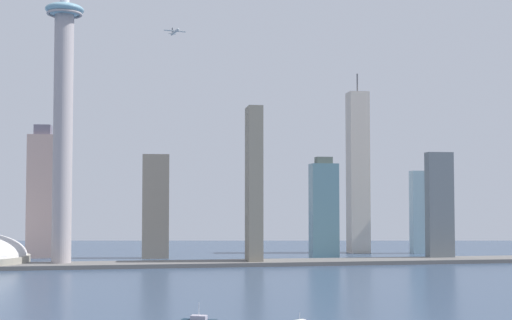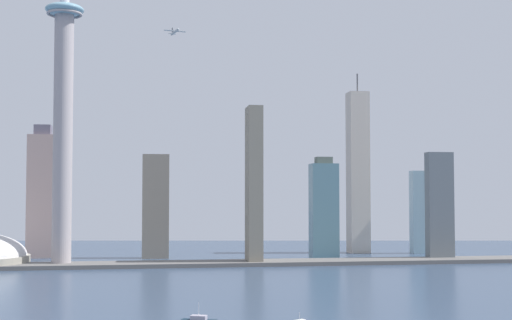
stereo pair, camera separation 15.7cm
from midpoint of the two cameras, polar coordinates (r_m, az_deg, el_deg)
The scene contains 10 objects.
waterfront_pier at distance 662.75m, azimuth 3.28°, elevation -8.13°, with size 897.87×40.38×3.61m, color #625F5C.
observation_tower at distance 662.88m, azimuth -15.10°, elevation 4.76°, with size 34.18×34.18×343.46m.
skyscraper_1 at distance 730.71m, azimuth -8.01°, elevation -3.66°, with size 26.64×17.32×104.48m.
skyscraper_2 at distance 716.25m, azimuth 14.40°, elevation -3.60°, with size 25.01×12.58×104.83m.
skyscraper_3 at distance 804.05m, azimuth 12.75°, elevation -4.06°, with size 14.76×12.42×89.97m.
skyscraper_4 at distance 799.02m, azimuth 8.12°, elevation -0.96°, with size 21.54×21.60×198.55m.
skyscraper_5 at distance 765.31m, azimuth -16.68°, elevation -2.62°, with size 27.56×27.34×135.29m.
skyscraper_6 at distance 654.40m, azimuth -0.17°, elevation -2.03°, with size 13.07×27.56×144.49m.
skyscraper_8 at distance 712.53m, azimuth 5.42°, elevation -3.99°, with size 26.61×19.14×101.13m.
airplane at distance 713.89m, azimuth -6.49°, elevation 10.12°, with size 21.70×23.86×7.28m.
Camera 1 is at (-136.97, -109.38, 62.66)m, focal length 50.22 mm.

